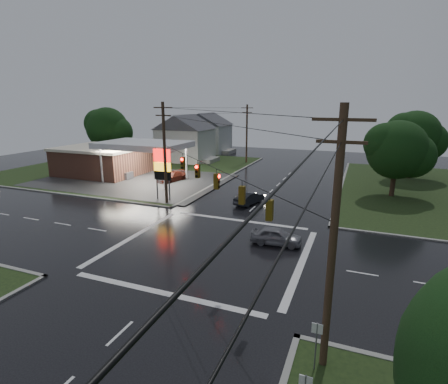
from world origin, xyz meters
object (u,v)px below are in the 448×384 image
at_px(pylon_sign, 162,166).
at_px(house_far, 207,132).
at_px(utility_pole_nw, 165,152).
at_px(tree_ne_near, 398,150).
at_px(car_north, 249,198).
at_px(utility_pole_n, 247,133).
at_px(house_near, 186,138).
at_px(tree_ne_far, 415,136).
at_px(utility_pole_se, 333,241).
at_px(tree_nw_behind, 108,128).
at_px(car_pump, 172,177).
at_px(car_crossing, 276,236).
at_px(gas_station, 108,159).

distance_m(pylon_sign, house_far, 39.21).
bearing_deg(utility_pole_nw, tree_ne_near, 27.86).
bearing_deg(car_north, pylon_sign, 28.66).
distance_m(pylon_sign, utility_pole_n, 27.56).
bearing_deg(utility_pole_nw, pylon_sign, 135.00).
bearing_deg(tree_ne_near, house_near, 158.24).
bearing_deg(tree_ne_far, utility_pole_n, 171.45).
relative_size(utility_pole_se, house_far, 1.00).
xyz_separation_m(utility_pole_nw, tree_ne_near, (23.64, 12.49, -0.16)).
bearing_deg(pylon_sign, utility_pole_se, -45.00).
relative_size(pylon_sign, tree_ne_near, 0.67).
xyz_separation_m(utility_pole_n, tree_ne_near, (23.64, -16.01, 0.09)).
relative_size(tree_nw_behind, car_north, 2.39).
height_order(tree_ne_near, car_north, tree_ne_near).
relative_size(tree_ne_near, car_pump, 1.88).
bearing_deg(utility_pole_nw, car_crossing, -25.90).
bearing_deg(tree_ne_near, tree_ne_far, 75.93).
relative_size(utility_pole_se, utility_pole_n, 1.05).
bearing_deg(pylon_sign, tree_ne_near, 25.01).
bearing_deg(gas_station, car_north, -15.89).
height_order(tree_ne_near, car_pump, tree_ne_near).
relative_size(gas_station, house_far, 2.37).
bearing_deg(car_crossing, gas_station, 56.47).
distance_m(utility_pole_se, tree_nw_behind, 58.64).
bearing_deg(utility_pole_nw, car_north, 20.06).
relative_size(gas_station, utility_pole_se, 2.38).
bearing_deg(tree_ne_near, house_far, 144.23).
distance_m(utility_pole_nw, tree_ne_near, 26.74).
xyz_separation_m(house_near, car_pump, (6.50, -16.58, -3.71)).
height_order(utility_pole_se, house_far, utility_pole_se).
xyz_separation_m(utility_pole_nw, house_far, (-12.45, 38.50, -1.32)).
xyz_separation_m(car_north, car_crossing, (5.42, -9.96, -0.00)).
relative_size(tree_ne_near, tree_ne_far, 0.92).
bearing_deg(car_crossing, utility_pole_n, 17.53).
bearing_deg(house_near, tree_nw_behind, -155.02).
xyz_separation_m(house_far, tree_ne_near, (36.09, -26.01, 1.16)).
bearing_deg(utility_pole_nw, utility_pole_n, 90.00).
height_order(utility_pole_nw, utility_pole_n, utility_pole_nw).
bearing_deg(house_far, tree_nw_behind, -123.44).
bearing_deg(house_near, car_pump, -68.59).
distance_m(pylon_sign, car_pump, 10.31).
distance_m(tree_nw_behind, tree_ne_near, 48.65).
bearing_deg(tree_nw_behind, car_crossing, -35.44).
distance_m(utility_pole_nw, tree_ne_far, 36.20).
bearing_deg(tree_ne_near, car_crossing, -116.47).
bearing_deg(car_north, house_near, -33.25).
distance_m(utility_pole_n, tree_ne_far, 26.96).
xyz_separation_m(car_north, car_pump, (-13.56, 6.78, 0.00)).
bearing_deg(utility_pole_se, house_near, 123.79).
xyz_separation_m(gas_station, utility_pole_se, (35.18, -29.20, 3.17)).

